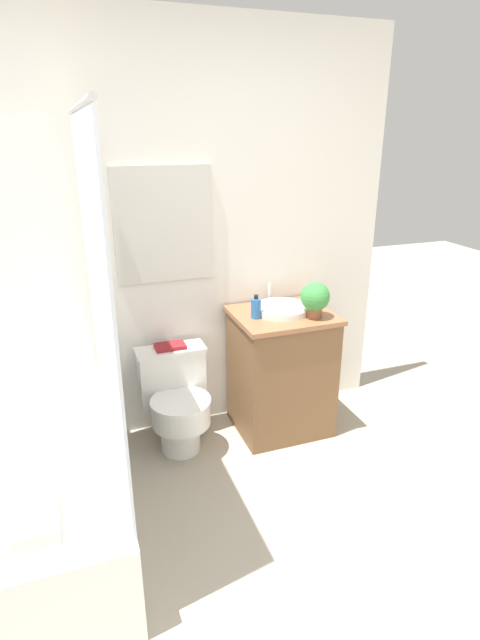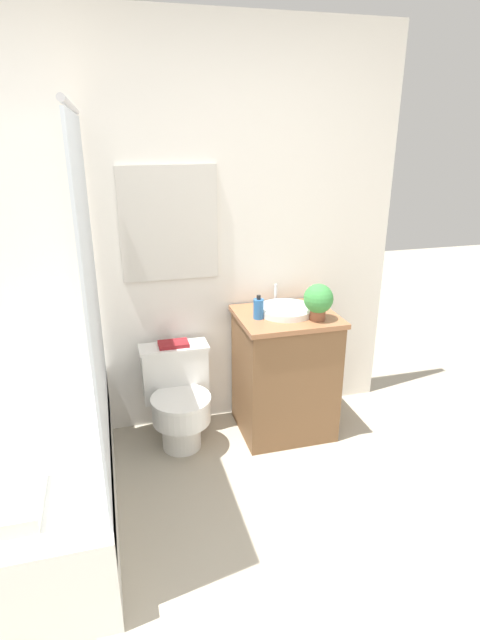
# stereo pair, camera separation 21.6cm
# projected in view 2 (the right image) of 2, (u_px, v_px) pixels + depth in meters

# --- Properties ---
(wall_back) EXTENTS (3.12, 0.07, 2.50)m
(wall_back) POSITION_uv_depth(u_px,v_px,m) (156.00, 241.00, 3.02)
(wall_back) COLOR white
(wall_back) RESTS_ON ground_plane
(shower_area) EXTENTS (0.70, 1.51, 1.98)m
(shower_area) POSITION_uv_depth(u_px,v_px,m) (45.00, 473.00, 2.49)
(shower_area) COLOR white
(shower_area) RESTS_ON ground_plane
(toilet) EXTENTS (0.43, 0.50, 0.62)m
(toilet) POSITION_uv_depth(u_px,v_px,m) (179.00, 397.00, 3.12)
(toilet) COLOR white
(toilet) RESTS_ON ground_plane
(vanity) EXTENTS (0.61, 0.53, 0.82)m
(vanity) POSITION_uv_depth(u_px,v_px,m) (285.00, 373.00, 3.23)
(vanity) COLOR brown
(vanity) RESTS_ON ground_plane
(sink) EXTENTS (0.35, 0.38, 0.13)m
(sink) POSITION_uv_depth(u_px,v_px,m) (286.00, 310.00, 3.09)
(sink) COLOR white
(sink) RESTS_ON vanity
(soap_bottle) EXTENTS (0.06, 0.06, 0.15)m
(soap_bottle) POSITION_uv_depth(u_px,v_px,m) (258.00, 309.00, 2.99)
(soap_bottle) COLOR #2D6BB2
(soap_bottle) RESTS_ON vanity
(potted_plant) EXTENTS (0.18, 0.18, 0.22)m
(potted_plant) POSITION_uv_depth(u_px,v_px,m) (318.00, 300.00, 2.95)
(potted_plant) COLOR brown
(potted_plant) RESTS_ON vanity
(book_on_tank) EXTENTS (0.19, 0.12, 0.02)m
(book_on_tank) POSITION_uv_depth(u_px,v_px,m) (173.00, 344.00, 3.11)
(book_on_tank) COLOR maroon
(book_on_tank) RESTS_ON toilet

